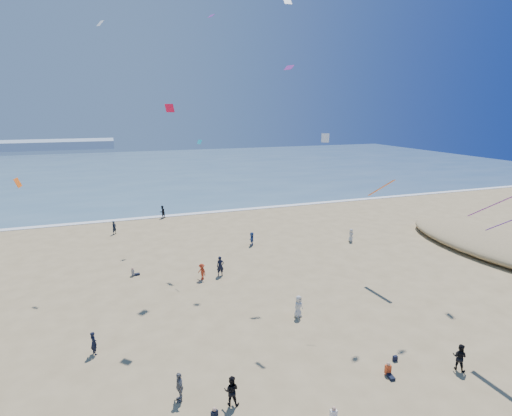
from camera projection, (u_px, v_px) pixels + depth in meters
name	position (u px, v px, depth m)	size (l,w,h in m)	color
ocean	(137.00, 170.00, 104.62)	(220.00, 100.00, 0.06)	#476B84
surf_line	(159.00, 217.00, 58.90)	(220.00, 1.20, 0.08)	white
standing_flyers	(264.00, 279.00, 35.28)	(28.79, 46.33, 1.92)	slate
seated_group	(263.00, 364.00, 24.09)	(14.30, 24.86, 0.84)	white
navy_bag	(395.00, 358.00, 25.07)	(0.28, 0.18, 0.34)	black
kites_aloft	(323.00, 110.00, 29.67)	(44.66, 43.38, 27.70)	#722F9D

